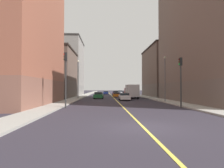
{
  "coord_description": "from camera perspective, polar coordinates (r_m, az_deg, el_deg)",
  "views": [
    {
      "loc": [
        -2.18,
        -11.18,
        2.18
      ],
      "look_at": [
        0.17,
        49.39,
        3.47
      ],
      "focal_mm": 32.28,
      "sensor_mm": 36.0,
      "label": 1
    }
  ],
  "objects": [
    {
      "name": "car_green",
      "position": [
        42.74,
        -3.81,
        -3.24
      ],
      "size": [
        2.08,
        4.22,
        1.39
      ],
      "color": "#1E6B38",
      "rests_on": "ground"
    },
    {
      "name": "building_right_midblock",
      "position": [
        48.46,
        -17.74,
        2.82
      ],
      "size": [
        11.86,
        14.75,
        11.07
      ],
      "color": "brown",
      "rests_on": "ground"
    },
    {
      "name": "car_yellow",
      "position": [
        55.3,
        3.9,
        -2.79
      ],
      "size": [
        1.92,
        4.61,
        1.36
      ],
      "color": "gold",
      "rests_on": "ground"
    },
    {
      "name": "car_maroon",
      "position": [
        67.99,
        0.96,
        -2.5
      ],
      "size": [
        2.01,
        4.22,
        1.37
      ],
      "color": "maroon",
      "rests_on": "ground"
    },
    {
      "name": "building_left_mid",
      "position": [
        55.31,
        16.05,
        3.27
      ],
      "size": [
        11.86,
        17.7,
        12.91
      ],
      "color": "brown",
      "rests_on": "ground"
    },
    {
      "name": "ground_plane",
      "position": [
        11.6,
        8.85,
        -12.03
      ],
      "size": [
        400.0,
        400.0,
        0.0
      ],
      "primitive_type": "plane",
      "color": "#2D2833",
      "rests_on": "ground"
    },
    {
      "name": "box_truck",
      "position": [
        43.2,
        5.54,
        -2.04
      ],
      "size": [
        2.46,
        7.0,
        2.92
      ],
      "color": "maroon",
      "rests_on": "ground"
    },
    {
      "name": "building_right_corner",
      "position": [
        31.06,
        -27.82,
        15.35
      ],
      "size": [
        11.86,
        18.63,
        21.91
      ],
      "color": "brown",
      "rests_on": "ground"
    },
    {
      "name": "building_left_near",
      "position": [
        35.84,
        27.58,
        13.59
      ],
      "size": [
        11.86,
        24.32,
        22.51
      ],
      "color": "brown",
      "rests_on": "ground"
    },
    {
      "name": "street_lamp_left_near",
      "position": [
        32.85,
        14.76,
        2.77
      ],
      "size": [
        0.36,
        0.36,
        7.08
      ],
      "color": "#4C4C51",
      "rests_on": "ground"
    },
    {
      "name": "traffic_light_left_near",
      "position": [
        23.84,
        18.86,
        2.41
      ],
      "size": [
        0.4,
        0.32,
        5.62
      ],
      "color": "#2D2D2D",
      "rests_on": "ground"
    },
    {
      "name": "car_orange",
      "position": [
        49.8,
        1.36,
        -3.03
      ],
      "size": [
        1.95,
        4.2,
        1.23
      ],
      "color": "orange",
      "rests_on": "ground"
    },
    {
      "name": "lane_center_stripe",
      "position": [
        60.26,
        -0.15,
        -3.29
      ],
      "size": [
        0.16,
        154.0,
        0.01
      ],
      "primitive_type": "cube",
      "color": "#E5D14C",
      "rests_on": "ground"
    },
    {
      "name": "traffic_light_right_near",
      "position": [
        22.67,
        -13.01,
        3.27
      ],
      "size": [
        0.4,
        0.32,
        6.11
      ],
      "color": "#2D2D2D",
      "rests_on": "ground"
    },
    {
      "name": "street_lamp_right_near",
      "position": [
        40.9,
        -9.56,
        2.38
      ],
      "size": [
        0.36,
        0.36,
        7.64
      ],
      "color": "#4C4C51",
      "rests_on": "ground"
    },
    {
      "name": "building_right_distant",
      "position": [
        65.33,
        -13.69,
        4.59
      ],
      "size": [
        11.86,
        15.81,
        17.51
      ],
      "color": "slate",
      "rests_on": "ground"
    },
    {
      "name": "sidewalk_left",
      "position": [
        61.09,
        7.45,
        -3.19
      ],
      "size": [
        2.55,
        168.0,
        0.15
      ],
      "primitive_type": "cube",
      "color": "#9E9B93",
      "rests_on": "ground"
    },
    {
      "name": "car_white",
      "position": [
        36.83,
        3.49,
        -3.59
      ],
      "size": [
        1.86,
        4.27,
        1.34
      ],
      "color": "white",
      "rests_on": "ground"
    },
    {
      "name": "car_silver",
      "position": [
        76.74,
        2.3,
        -2.35
      ],
      "size": [
        1.98,
        4.05,
        1.38
      ],
      "color": "silver",
      "rests_on": "ground"
    },
    {
      "name": "sidewalk_right",
      "position": [
        60.51,
        -7.83,
        -3.21
      ],
      "size": [
        2.55,
        168.0,
        0.15
      ],
      "primitive_type": "cube",
      "color": "#9E9B93",
      "rests_on": "ground"
    },
    {
      "name": "car_blue",
      "position": [
        70.19,
        -1.76,
        -2.48
      ],
      "size": [
        1.83,
        4.31,
        1.27
      ],
      "color": "#23389E",
      "rests_on": "ground"
    }
  ]
}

